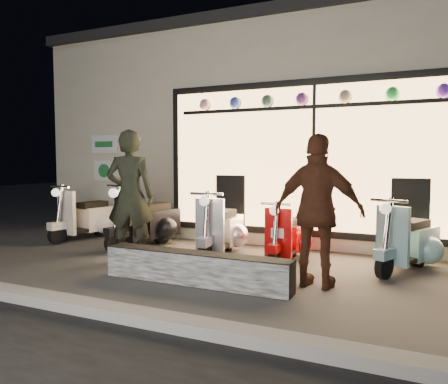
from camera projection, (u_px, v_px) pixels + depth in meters
The scene contains 11 objects.
ground at pixel (221, 272), 5.95m from camera, with size 40.00×40.00×0.00m, color #383533.
kerb at pixel (132, 315), 4.13m from camera, with size 40.00×0.25×0.12m, color slate.
shop_building at pixel (310, 135), 10.30m from camera, with size 10.20×6.23×4.20m.
graffiti_barrier at pixel (196, 268), 5.36m from camera, with size 2.45×0.28×0.40m, color black.
scooter_silver at pixel (222, 229), 7.07m from camera, with size 0.51×1.41×1.01m.
scooter_red at pixel (288, 236), 6.68m from camera, with size 0.40×1.24×0.89m.
scooter_black at pixel (151, 222), 7.73m from camera, with size 0.72×1.50×1.07m.
scooter_cream at pixel (91, 217), 8.48m from camera, with size 0.62×1.43×1.02m.
scooter_blue at pixel (411, 242), 6.06m from camera, with size 0.80×1.35×0.98m.
man at pixel (130, 196), 6.56m from camera, with size 0.72×0.47×1.98m, color black.
woman at pixel (318, 211), 5.18m from camera, with size 1.08×0.45×1.84m, color #532B1A.
Camera 1 is at (2.48, -5.30, 1.54)m, focal length 35.00 mm.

